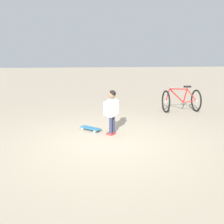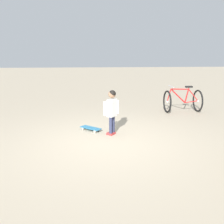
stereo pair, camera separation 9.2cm
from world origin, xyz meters
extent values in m
plane|color=tan|center=(0.00, 0.00, 0.00)|extent=(50.00, 50.00, 0.00)
cylinder|color=#2D3351|center=(-0.10, -0.50, 0.24)|extent=(0.08, 0.08, 0.42)
cube|color=#B73333|center=(-0.08, -0.52, 0.03)|extent=(0.17, 0.15, 0.05)
cylinder|color=#2D3351|center=(-0.17, -0.59, 0.24)|extent=(0.08, 0.08, 0.42)
cube|color=#B73333|center=(-0.15, -0.61, 0.03)|extent=(0.17, 0.15, 0.05)
cube|color=white|center=(-0.14, -0.55, 0.65)|extent=(0.25, 0.28, 0.40)
cylinder|color=white|center=(0.04, -0.48, 0.65)|extent=(0.06, 0.06, 0.32)
cylinder|color=white|center=(-0.28, -0.64, 0.65)|extent=(0.06, 0.06, 0.32)
sphere|color=#9E7051|center=(-0.14, -0.55, 0.96)|extent=(0.17, 0.17, 0.17)
sphere|color=black|center=(-0.14, -0.54, 0.98)|extent=(0.16, 0.16, 0.16)
cube|color=teal|center=(0.37, -0.92, 0.07)|extent=(0.55, 0.51, 0.02)
cube|color=#B7B7BC|center=(0.51, -1.05, 0.05)|extent=(0.10, 0.10, 0.02)
cube|color=#B7B7BC|center=(0.22, -0.79, 0.05)|extent=(0.10, 0.10, 0.02)
cylinder|color=beige|center=(0.56, -0.99, 0.03)|extent=(0.06, 0.06, 0.06)
cylinder|color=beige|center=(0.46, -1.10, 0.03)|extent=(0.06, 0.06, 0.06)
cylinder|color=beige|center=(0.27, -0.73, 0.03)|extent=(0.06, 0.06, 0.06)
cylinder|color=beige|center=(0.17, -0.84, 0.03)|extent=(0.06, 0.06, 0.06)
torus|color=black|center=(-2.05, -2.64, 0.36)|extent=(0.09, 0.71, 0.71)
torus|color=black|center=(-3.07, -2.69, 0.36)|extent=(0.09, 0.71, 0.71)
cylinder|color=#B7B7BC|center=(-2.05, -2.64, 0.36)|extent=(0.06, 0.06, 0.06)
cylinder|color=#B7B7BC|center=(-3.07, -2.69, 0.36)|extent=(0.06, 0.06, 0.06)
cylinder|color=red|center=(-2.40, -2.66, 0.53)|extent=(0.52, 0.07, 0.48)
cylinder|color=red|center=(-2.45, -2.66, 0.75)|extent=(0.59, 0.07, 0.06)
cylinder|color=red|center=(-2.69, -2.67, 0.54)|extent=(0.14, 0.05, 0.48)
cylinder|color=red|center=(-2.86, -2.68, 0.33)|extent=(0.43, 0.05, 0.08)
cylinder|color=red|center=(-2.91, -2.68, 0.55)|extent=(0.35, 0.05, 0.40)
cylinder|color=red|center=(-2.10, -2.64, 0.56)|extent=(0.13, 0.04, 0.41)
cube|color=black|center=(-2.74, -2.68, 0.82)|extent=(0.22, 0.11, 0.05)
cylinder|color=#B7B7BC|center=(-2.15, -2.65, 0.84)|extent=(0.05, 0.46, 0.02)
camera|label=1|loc=(0.40, 5.27, 1.95)|focal=41.64mm
camera|label=2|loc=(0.31, 5.28, 1.95)|focal=41.64mm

